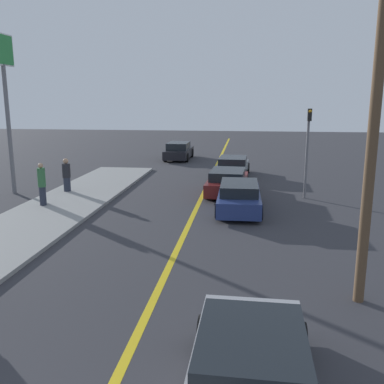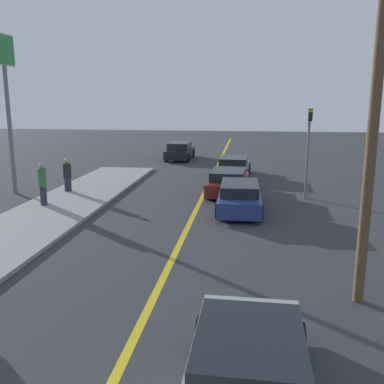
{
  "view_description": "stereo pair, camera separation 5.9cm",
  "coord_description": "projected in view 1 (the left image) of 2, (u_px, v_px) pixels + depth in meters",
  "views": [
    {
      "loc": [
        2.07,
        -2.42,
        4.61
      ],
      "look_at": [
        0.37,
        10.83,
        1.68
      ],
      "focal_mm": 40.0,
      "sensor_mm": 36.0,
      "label": 1
    },
    {
      "loc": [
        2.13,
        -2.42,
        4.61
      ],
      "look_at": [
        0.37,
        10.83,
        1.68
      ],
      "focal_mm": 40.0,
      "sensor_mm": 36.0,
      "label": 2
    }
  ],
  "objects": [
    {
      "name": "car_ahead_center",
      "position": [
        239.0,
        197.0,
        17.85
      ],
      "size": [
        1.89,
        4.46,
        1.23
      ],
      "rotation": [
        0.0,
        0.0,
        0.01
      ],
      "color": "navy",
      "rests_on": "ground_plane"
    },
    {
      "name": "pedestrian_by_sign",
      "position": [
        67.0,
        175.0,
        20.95
      ],
      "size": [
        0.4,
        0.4,
        1.63
      ],
      "color": "#282D3D",
      "rests_on": "sidewalk_left"
    },
    {
      "name": "car_parked_left_lot",
      "position": [
        233.0,
        167.0,
        25.85
      ],
      "size": [
        2.04,
        4.17,
        1.18
      ],
      "rotation": [
        0.0,
        0.0,
        -0.04
      ],
      "color": "#4C5156",
      "rests_on": "ground_plane"
    },
    {
      "name": "roadside_sign",
      "position": [
        4.0,
        77.0,
        20.03
      ],
      "size": [
        0.2,
        1.86,
        7.57
      ],
      "color": "slate",
      "rests_on": "ground_plane"
    },
    {
      "name": "car_near_right_lane",
      "position": [
        251.0,
        364.0,
        6.64
      ],
      "size": [
        2.02,
        3.89,
        1.18
      ],
      "rotation": [
        0.0,
        0.0,
        -0.02
      ],
      "color": "#9E9EA3",
      "rests_on": "ground_plane"
    },
    {
      "name": "road_center_line",
      "position": [
        203.0,
        194.0,
        21.03
      ],
      "size": [
        0.2,
        60.0,
        0.01
      ],
      "color": "gold",
      "rests_on": "ground_plane"
    },
    {
      "name": "utility_pole",
      "position": [
        371.0,
        152.0,
        9.22
      ],
      "size": [
        0.24,
        0.24,
        6.94
      ],
      "color": "brown",
      "rests_on": "ground_plane"
    },
    {
      "name": "traffic_light",
      "position": [
        308.0,
        144.0,
        19.61
      ],
      "size": [
        0.18,
        0.4,
        4.17
      ],
      "color": "slate",
      "rests_on": "ground_plane"
    },
    {
      "name": "car_oncoming_far",
      "position": [
        179.0,
        151.0,
        32.92
      ],
      "size": [
        1.89,
        4.37,
        1.33
      ],
      "rotation": [
        0.0,
        0.0,
        -0.01
      ],
      "color": "black",
      "rests_on": "ground_plane"
    },
    {
      "name": "pedestrian_far_standing",
      "position": [
        42.0,
        184.0,
        18.15
      ],
      "size": [
        0.33,
        0.33,
        1.82
      ],
      "color": "#282D3D",
      "rests_on": "sidewalk_left"
    },
    {
      "name": "sidewalk_left",
      "position": [
        37.0,
        220.0,
        16.32
      ],
      "size": [
        3.53,
        24.81,
        0.13
      ],
      "color": "gray",
      "rests_on": "ground_plane"
    },
    {
      "name": "car_far_distant",
      "position": [
        228.0,
        182.0,
        21.01
      ],
      "size": [
        2.08,
        4.26,
        1.22
      ],
      "rotation": [
        0.0,
        0.0,
        -0.05
      ],
      "color": "maroon",
      "rests_on": "ground_plane"
    }
  ]
}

